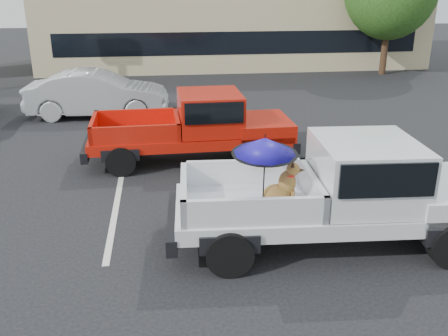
{
  "coord_description": "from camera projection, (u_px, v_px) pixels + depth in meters",
  "views": [
    {
      "loc": [
        -1.96,
        -7.76,
        4.39
      ],
      "look_at": [
        -0.93,
        0.37,
        1.3
      ],
      "focal_mm": 40.0,
      "sensor_mm": 36.0,
      "label": 1
    }
  ],
  "objects": [
    {
      "name": "ground",
      "position": [
        278.0,
        240.0,
        8.98
      ],
      "size": [
        90.0,
        90.0,
        0.0
      ],
      "primitive_type": "plane",
      "color": "black",
      "rests_on": "ground"
    },
    {
      "name": "stripe_left",
      "position": [
        117.0,
        203.0,
        10.48
      ],
      "size": [
        0.12,
        5.0,
        0.01
      ],
      "primitive_type": "cube",
      "color": "silver",
      "rests_on": "ground"
    },
    {
      "name": "stripe_right",
      "position": [
        388.0,
        189.0,
        11.19
      ],
      "size": [
        0.12,
        5.0,
        0.01
      ],
      "primitive_type": "cube",
      "color": "silver",
      "rests_on": "ground"
    },
    {
      "name": "motel_building",
      "position": [
        230.0,
        3.0,
        27.56
      ],
      "size": [
        20.4,
        8.4,
        6.3
      ],
      "color": "#CDB188",
      "rests_on": "ground"
    },
    {
      "name": "silver_pickup",
      "position": [
        351.0,
        187.0,
        8.58
      ],
      "size": [
        5.79,
        2.35,
        2.06
      ],
      "rotation": [
        0.0,
        0.0,
        -0.05
      ],
      "color": "black",
      "rests_on": "ground"
    },
    {
      "name": "red_pickup",
      "position": [
        204.0,
        124.0,
        12.72
      ],
      "size": [
        5.37,
        2.08,
        1.75
      ],
      "rotation": [
        0.0,
        0.0,
        0.02
      ],
      "color": "black",
      "rests_on": "ground"
    },
    {
      "name": "silver_sedan",
      "position": [
        98.0,
        94.0,
        16.93
      ],
      "size": [
        4.79,
        1.9,
        1.55
      ],
      "primitive_type": "imported",
      "rotation": [
        0.0,
        0.0,
        1.51
      ],
      "color": "#ACAFB3",
      "rests_on": "ground"
    }
  ]
}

